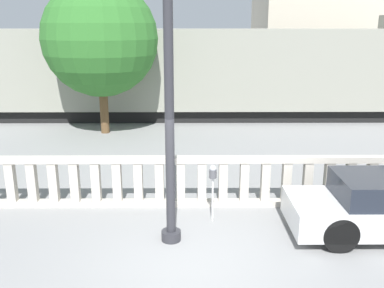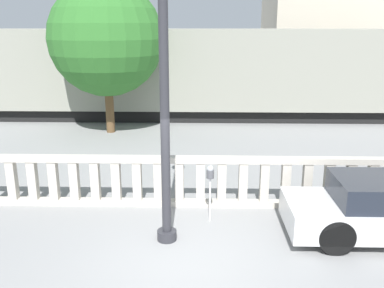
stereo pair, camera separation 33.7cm
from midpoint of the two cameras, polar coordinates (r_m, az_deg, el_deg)
ground_plane at (r=8.12m, az=0.41°, el=-15.39°), size 160.00×160.00×0.00m
balustrade at (r=10.11m, az=0.69°, el=-5.04°), size 14.00×0.24×1.23m
lamppost at (r=7.87m, az=-2.47°, el=7.28°), size 0.39×0.39×5.65m
parking_meter at (r=9.21m, az=3.49°, el=-4.43°), size 0.16×0.16×1.29m
train_near at (r=19.63m, az=5.44°, el=9.49°), size 21.10×2.90×4.59m
train_far at (r=37.84m, az=1.60°, el=12.16°), size 20.24×2.75×4.10m
tree_left at (r=17.00m, az=-10.82°, el=13.62°), size 4.38×4.38×5.85m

